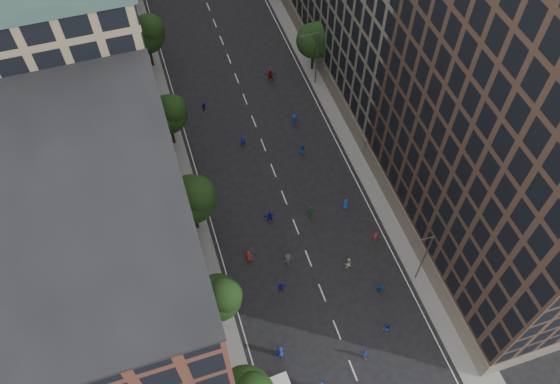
# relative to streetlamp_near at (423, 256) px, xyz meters

# --- Properties ---
(ground) EXTENTS (240.00, 240.00, 0.00)m
(ground) POSITION_rel_streetlamp_near_xyz_m (-10.37, 28.00, -5.17)
(ground) COLOR black
(ground) RESTS_ON ground
(sidewalk_left) EXTENTS (4.00, 105.00, 0.15)m
(sidewalk_left) POSITION_rel_streetlamp_near_xyz_m (-22.37, 35.50, -5.09)
(sidewalk_left) COLOR slate
(sidewalk_left) RESTS_ON ground
(sidewalk_right) EXTENTS (4.00, 105.00, 0.15)m
(sidewalk_right) POSITION_rel_streetlamp_near_xyz_m (1.63, 35.50, -5.09)
(sidewalk_right) COLOR slate
(sidewalk_right) RESTS_ON ground
(bldg_left_a) EXTENTS (14.00, 22.00, 30.00)m
(bldg_left_a) POSITION_rel_streetlamp_near_xyz_m (-29.37, -1.00, 9.83)
(bldg_left_a) COLOR #5A2E22
(bldg_left_a) RESTS_ON ground
(bldg_left_b) EXTENTS (14.00, 26.00, 34.00)m
(bldg_left_b) POSITION_rel_streetlamp_near_xyz_m (-29.37, 23.00, 11.83)
(bldg_left_b) COLOR #927F5F
(bldg_left_b) RESTS_ON ground
(bldg_right_a) EXTENTS (14.00, 30.00, 36.00)m
(bldg_right_a) POSITION_rel_streetlamp_near_xyz_m (8.63, 3.00, 12.83)
(bldg_right_a) COLOR #432F24
(bldg_right_a) RESTS_ON ground
(tree_left_1) EXTENTS (4.80, 4.80, 8.21)m
(tree_left_1) POSITION_rel_streetlamp_near_xyz_m (-21.39, 1.86, 0.38)
(tree_left_1) COLOR black
(tree_left_1) RESTS_ON ground
(tree_left_2) EXTENTS (5.60, 5.60, 9.45)m
(tree_left_2) POSITION_rel_streetlamp_near_xyz_m (-21.36, 13.83, 1.19)
(tree_left_2) COLOR black
(tree_left_2) RESTS_ON ground
(tree_left_3) EXTENTS (5.00, 5.00, 8.58)m
(tree_left_3) POSITION_rel_streetlamp_near_xyz_m (-21.38, 27.85, 0.65)
(tree_left_3) COLOR black
(tree_left_3) RESTS_ON ground
(tree_left_4) EXTENTS (5.40, 5.40, 9.08)m
(tree_left_4) POSITION_rel_streetlamp_near_xyz_m (-21.37, 43.84, 0.93)
(tree_left_4) COLOR black
(tree_left_4) RESTS_ON ground
(tree_right_a) EXTENTS (5.00, 5.00, 8.39)m
(tree_right_a) POSITION_rel_streetlamp_near_xyz_m (1.02, 35.85, 0.46)
(tree_right_a) COLOR black
(tree_right_a) RESTS_ON ground
(streetlamp_near) EXTENTS (2.64, 0.22, 9.06)m
(streetlamp_near) POSITION_rel_streetlamp_near_xyz_m (0.00, 0.00, 0.00)
(streetlamp_near) COLOR #595B60
(streetlamp_near) RESTS_ON ground
(streetlamp_far) EXTENTS (2.64, 0.22, 9.06)m
(streetlamp_far) POSITION_rel_streetlamp_near_xyz_m (0.00, 33.00, 0.00)
(streetlamp_far) COLOR #595B60
(streetlamp_far) RESTS_ON ground
(skater_0) EXTENTS (1.06, 0.86, 1.87)m
(skater_0) POSITION_rel_streetlamp_near_xyz_m (-16.92, -3.69, -4.23)
(skater_0) COLOR #132AA1
(skater_0) RESTS_ON ground
(skater_1) EXTENTS (0.66, 0.52, 1.58)m
(skater_1) POSITION_rel_streetlamp_near_xyz_m (-8.80, -6.54, -4.38)
(skater_1) COLOR #151DAD
(skater_1) RESTS_ON ground
(skater_2) EXTENTS (0.82, 0.65, 1.63)m
(skater_2) POSITION_rel_streetlamp_near_xyz_m (-5.59, -4.66, -4.35)
(skater_2) COLOR #1539AB
(skater_2) RESTS_ON ground
(skater_4) EXTENTS (1.14, 0.75, 1.79)m
(skater_4) POSITION_rel_streetlamp_near_xyz_m (-14.61, 3.08, -4.27)
(skater_4) COLOR #1E14AA
(skater_4) RESTS_ON ground
(skater_5) EXTENTS (1.50, 1.02, 1.56)m
(skater_5) POSITION_rel_streetlamp_near_xyz_m (-4.26, -0.38, -4.39)
(skater_5) COLOR #124795
(skater_5) RESTS_ON ground
(skater_6) EXTENTS (1.01, 0.82, 1.78)m
(skater_6) POSITION_rel_streetlamp_near_xyz_m (-16.92, 7.92, -4.28)
(skater_6) COLOR maroon
(skater_6) RESTS_ON ground
(skater_7) EXTENTS (0.62, 0.46, 1.58)m
(skater_7) POSITION_rel_streetlamp_near_xyz_m (-2.17, 5.96, -4.38)
(skater_7) COLOR #AE1D31
(skater_7) RESTS_ON ground
(skater_8) EXTENTS (0.87, 0.70, 1.73)m
(skater_8) POSITION_rel_streetlamp_near_xyz_m (-6.54, 3.62, -4.30)
(skater_8) COLOR silver
(skater_8) RESTS_ON ground
(skater_9) EXTENTS (1.21, 0.83, 1.71)m
(skater_9) POSITION_rel_streetlamp_near_xyz_m (-12.82, 6.19, -4.31)
(skater_9) COLOR #404045
(skater_9) RESTS_ON ground
(skater_10) EXTENTS (1.10, 0.47, 1.87)m
(skater_10) POSITION_rel_streetlamp_near_xyz_m (-8.23, 11.38, -4.23)
(skater_10) COLOR #216E41
(skater_10) RESTS_ON ground
(skater_11) EXTENTS (1.51, 0.67, 1.57)m
(skater_11) POSITION_rel_streetlamp_near_xyz_m (-13.06, 12.32, -4.38)
(skater_11) COLOR #1816B7
(skater_11) RESTS_ON ground
(skater_12) EXTENTS (0.83, 0.54, 1.68)m
(skater_12) POSITION_rel_streetlamp_near_xyz_m (-3.75, 11.22, -4.33)
(skater_12) COLOR #144AA7
(skater_12) RESTS_ON ground
(skater_13) EXTENTS (0.76, 0.56, 1.90)m
(skater_13) POSITION_rel_streetlamp_near_xyz_m (-13.03, 24.55, -4.22)
(skater_13) COLOR #1914A6
(skater_13) RESTS_ON ground
(skater_14) EXTENTS (0.98, 0.78, 1.93)m
(skater_14) POSITION_rel_streetlamp_near_xyz_m (-6.11, 20.74, -4.20)
(skater_14) COLOR #144AA8
(skater_14) RESTS_ON ground
(skater_15) EXTENTS (1.42, 1.14, 1.92)m
(skater_15) POSITION_rel_streetlamp_near_xyz_m (-5.27, 26.19, -4.21)
(skater_15) COLOR #122A97
(skater_15) RESTS_ON ground
(skater_16) EXTENTS (0.95, 0.59, 1.50)m
(skater_16) POSITION_rel_streetlamp_near_xyz_m (-16.40, 32.52, -4.42)
(skater_16) COLOR #13189E
(skater_16) RESTS_ON ground
(skater_17) EXTENTS (1.87, 1.22, 1.93)m
(skater_17) POSITION_rel_streetlamp_near_xyz_m (-5.75, 35.57, -4.20)
(skater_17) COLOR maroon
(skater_17) RESTS_ON ground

